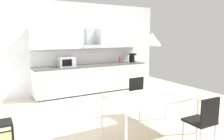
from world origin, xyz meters
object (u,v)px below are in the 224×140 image
object	(u,v)px
dining_table	(150,98)
pendant_lamp	(152,39)
chair_near_right	(204,118)
chair_far_right	(139,93)
bottle_red	(120,60)
bottle_white	(128,59)
microwave	(67,62)
coffee_maker	(132,58)

from	to	relation	value
dining_table	pendant_lamp	xyz separation A→B (m)	(0.00, 0.00, 1.05)
chair_near_right	chair_far_right	xyz separation A→B (m)	(-0.00, 1.69, 0.00)
bottle_red	bottle_white	size ratio (longest dim) A/B	0.81
chair_far_right	pendant_lamp	size ratio (longest dim) A/B	2.72
microwave	chair_far_right	distance (m)	2.64
coffee_maker	chair_near_right	world-z (taller)	coffee_maker
bottle_white	pendant_lamp	xyz separation A→B (m)	(-1.71, -3.29, 0.72)
microwave	pendant_lamp	xyz separation A→B (m)	(0.47, -3.30, 0.71)
chair_near_right	pendant_lamp	size ratio (longest dim) A/B	2.72
dining_table	chair_far_right	size ratio (longest dim) A/B	1.92
microwave	pendant_lamp	size ratio (longest dim) A/B	1.50
coffee_maker	chair_far_right	distance (m)	2.96
bottle_red	bottle_white	world-z (taller)	bottle_white
microwave	bottle_white	bearing A→B (deg)	-0.34
pendant_lamp	chair_near_right	bearing A→B (deg)	-66.00
bottle_red	dining_table	distance (m)	3.58
coffee_maker	pendant_lamp	world-z (taller)	pendant_lamp
bottle_red	pendant_lamp	bearing A→B (deg)	-112.76
chair_far_right	bottle_red	bearing A→B (deg)	67.66
coffee_maker	dining_table	world-z (taller)	coffee_maker
microwave	coffee_maker	size ratio (longest dim) A/B	1.60
pendant_lamp	dining_table	bearing A→B (deg)	-90.00
bottle_white	pendant_lamp	distance (m)	3.78
microwave	bottle_red	distance (m)	1.85
chair_near_right	pendant_lamp	world-z (taller)	pendant_lamp
microwave	dining_table	world-z (taller)	microwave
microwave	coffee_maker	world-z (taller)	coffee_maker
dining_table	chair_far_right	world-z (taller)	chair_far_right
coffee_maker	dining_table	distance (m)	3.85
dining_table	bottle_white	bearing A→B (deg)	62.48
bottle_red	pendant_lamp	xyz separation A→B (m)	(-1.38, -3.29, 0.75)
bottle_red	chair_far_right	xyz separation A→B (m)	(-1.01, -2.45, -0.46)
bottle_white	chair_near_right	size ratio (longest dim) A/B	0.36
bottle_white	bottle_red	bearing A→B (deg)	178.97
coffee_maker	chair_near_right	bearing A→B (deg)	-110.25
dining_table	chair_near_right	bearing A→B (deg)	-66.00
chair_near_right	chair_far_right	world-z (taller)	same
dining_table	pendant_lamp	world-z (taller)	pendant_lamp
bottle_red	bottle_white	bearing A→B (deg)	-1.03
coffee_maker	chair_far_right	size ratio (longest dim) A/B	0.34
bottle_red	chair_near_right	size ratio (longest dim) A/B	0.29
chair_near_right	bottle_white	bearing A→B (deg)	72.06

